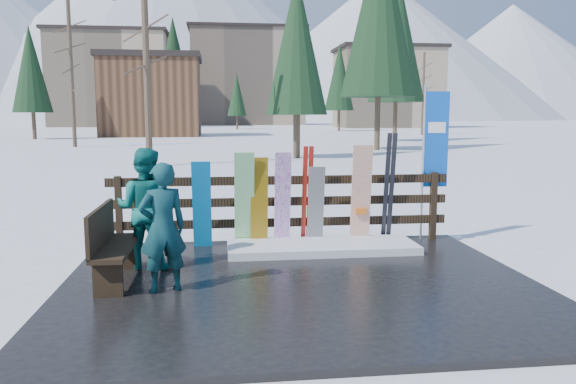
{
  "coord_description": "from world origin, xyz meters",
  "views": [
    {
      "loc": [
        -1.01,
        -6.85,
        2.18
      ],
      "look_at": [
        -0.04,
        1.0,
        1.1
      ],
      "focal_mm": 35.0,
      "sensor_mm": 36.0,
      "label": 1
    }
  ],
  "objects": [
    {
      "name": "snowboard_0",
      "position": [
        -1.29,
        1.98,
        0.78
      ],
      "size": [
        0.29,
        0.34,
        1.4
      ],
      "primitive_type": "cube",
      "rotation": [
        0.22,
        0.0,
        0.0
      ],
      "color": "#0874B9",
      "rests_on": "deck"
    },
    {
      "name": "fence",
      "position": [
        0.0,
        2.2,
        0.74
      ],
      "size": [
        5.6,
        0.1,
        1.15
      ],
      "color": "black",
      "rests_on": "deck"
    },
    {
      "name": "ground",
      "position": [
        0.0,
        0.0,
        0.0
      ],
      "size": [
        700.0,
        700.0,
        0.0
      ],
      "primitive_type": "plane",
      "color": "white",
      "rests_on": "ground"
    },
    {
      "name": "ski_pair_b",
      "position": [
        1.77,
        2.05,
        0.99
      ],
      "size": [
        0.17,
        0.29,
        1.82
      ],
      "color": "black",
      "rests_on": "deck"
    },
    {
      "name": "snowboard_1",
      "position": [
        -0.62,
        1.98,
        0.85
      ],
      "size": [
        0.31,
        0.38,
        1.54
      ],
      "primitive_type": "cube",
      "rotation": [
        0.23,
        0.0,
        0.0
      ],
      "color": "white",
      "rests_on": "deck"
    },
    {
      "name": "person_front",
      "position": [
        -1.68,
        -0.17,
        0.86
      ],
      "size": [
        0.66,
        0.54,
        1.56
      ],
      "primitive_type": "imported",
      "rotation": [
        0.0,
        0.0,
        3.47
      ],
      "color": "#115549",
      "rests_on": "deck"
    },
    {
      "name": "snow_patch",
      "position": [
        0.57,
        1.6,
        0.14
      ],
      "size": [
        2.94,
        1.0,
        0.12
      ],
      "primitive_type": "cube",
      "color": "white",
      "rests_on": "deck"
    },
    {
      "name": "ski_pair_a",
      "position": [
        0.4,
        2.05,
        0.89
      ],
      "size": [
        0.16,
        0.3,
        1.62
      ],
      "color": "#A72014",
      "rests_on": "deck"
    },
    {
      "name": "deck",
      "position": [
        0.0,
        0.0,
        0.04
      ],
      "size": [
        6.0,
        5.0,
        0.08
      ],
      "primitive_type": "cube",
      "color": "black",
      "rests_on": "ground"
    },
    {
      "name": "snowboard_4",
      "position": [
        0.54,
        1.98,
        0.73
      ],
      "size": [
        0.25,
        0.25,
        1.3
      ],
      "primitive_type": "cube",
      "rotation": [
        0.17,
        0.0,
        0.0
      ],
      "color": "black",
      "rests_on": "deck"
    },
    {
      "name": "trees",
      "position": [
        5.03,
        48.0,
        6.05
      ],
      "size": [
        41.92,
        68.67,
        13.39
      ],
      "color": "#382B1E",
      "rests_on": "ground"
    },
    {
      "name": "person_back",
      "position": [
        -2.03,
        0.96,
        0.91
      ],
      "size": [
        0.92,
        0.78,
        1.67
      ],
      "primitive_type": "imported",
      "rotation": [
        0.0,
        0.0,
        2.94
      ],
      "color": "#0E6862",
      "rests_on": "deck"
    },
    {
      "name": "mountains",
      "position": [
        -10.5,
        328.41,
        50.2
      ],
      "size": [
        520.0,
        260.0,
        120.0
      ],
      "color": "white",
      "rests_on": "ground"
    },
    {
      "name": "snowboard_2",
      "position": [
        -0.38,
        1.98,
        0.81
      ],
      "size": [
        0.27,
        0.21,
        1.45
      ],
      "primitive_type": "cube",
      "rotation": [
        0.13,
        0.0,
        0.0
      ],
      "color": "#F8AE03",
      "rests_on": "deck"
    },
    {
      "name": "snowboard_5",
      "position": [
        1.28,
        1.98,
        0.9
      ],
      "size": [
        0.32,
        0.2,
        1.63
      ],
      "primitive_type": "cube",
      "rotation": [
        0.11,
        0.0,
        0.0
      ],
      "color": "silver",
      "rests_on": "deck"
    },
    {
      "name": "resort_buildings",
      "position": [
        1.03,
        115.41,
        9.81
      ],
      "size": [
        73.0,
        87.6,
        22.6
      ],
      "color": "tan",
      "rests_on": "ground"
    },
    {
      "name": "rental_flag",
      "position": [
        2.58,
        2.25,
        1.69
      ],
      "size": [
        0.45,
        0.04,
        2.6
      ],
      "color": "silver",
      "rests_on": "deck"
    },
    {
      "name": "snowboard_3",
      "position": [
        -0.01,
        1.98,
        0.85
      ],
      "size": [
        0.26,
        0.28,
        1.53
      ],
      "primitive_type": "cube",
      "rotation": [
        0.16,
        0.0,
        0.0
      ],
      "color": "white",
      "rests_on": "deck"
    },
    {
      "name": "bench",
      "position": [
        -2.39,
        0.28,
        0.6
      ],
      "size": [
        0.41,
        1.5,
        0.97
      ],
      "color": "black",
      "rests_on": "deck"
    }
  ]
}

